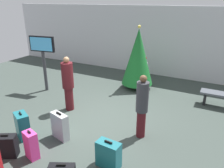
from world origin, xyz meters
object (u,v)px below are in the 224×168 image
traveller_1 (142,105)px  traveller_0 (68,83)px  suitcase_0 (31,145)px  suitcase_1 (7,146)px  suitcase_2 (108,155)px  suitcase_6 (22,126)px  flight_info_kiosk (43,52)px  suitcase_7 (60,126)px  holiday_tree (138,57)px  waiting_bench (222,97)px

traveller_1 → traveller_0: bearing=172.1°
traveller_1 → suitcase_0: traveller_1 is taller
suitcase_0 → suitcase_1: (-0.54, -0.23, -0.06)m
suitcase_2 → suitcase_6: 2.47m
flight_info_kiosk → suitcase_1: flight_info_kiosk is taller
traveller_0 → traveller_1: bearing=-7.9°
suitcase_7 → suitcase_1: bearing=-118.7°
traveller_0 → suitcase_7: 1.70m
holiday_tree → suitcase_2: size_ratio=3.92×
suitcase_2 → suitcase_1: bearing=-160.5°
holiday_tree → suitcase_6: holiday_tree is taller
waiting_bench → traveller_0: (-4.38, -2.47, 0.57)m
holiday_tree → waiting_bench: bearing=-4.9°
suitcase_0 → suitcase_6: bearing=149.5°
traveller_1 → suitcase_6: bearing=-151.5°
traveller_0 → suitcase_6: bearing=-92.9°
flight_info_kiosk → traveller_1: 4.62m
traveller_0 → suitcase_6: traveller_0 is taller
holiday_tree → traveller_1: holiday_tree is taller
traveller_0 → suitcase_1: traveller_0 is taller
waiting_bench → suitcase_6: suitcase_6 is taller
suitcase_2 → suitcase_7: suitcase_7 is taller
flight_info_kiosk → suitcase_0: flight_info_kiosk is taller
suitcase_2 → waiting_bench: bearing=64.6°
traveller_1 → suitcase_6: 3.10m
traveller_0 → suitcase_7: bearing=-60.6°
flight_info_kiosk → traveller_1: flight_info_kiosk is taller
waiting_bench → suitcase_6: 6.20m
suitcase_0 → suitcase_2: 1.76m
waiting_bench → flight_info_kiosk: bearing=-165.7°
flight_info_kiosk → traveller_0: size_ratio=1.20×
traveller_1 → suitcase_2: bearing=-98.7°
traveller_1 → suitcase_0: bearing=-134.2°
holiday_tree → suitcase_6: bearing=-106.5°
waiting_bench → suitcase_1: bearing=-130.1°
traveller_0 → traveller_1: (2.59, -0.36, -0.03)m
suitcase_6 → suitcase_2: bearing=1.9°
waiting_bench → suitcase_2: suitcase_2 is taller
suitcase_0 → suitcase_2: (1.67, 0.55, -0.03)m
holiday_tree → suitcase_1: holiday_tree is taller
traveller_0 → suitcase_1: (0.17, -2.52, -0.66)m
flight_info_kiosk → suitcase_7: bearing=-41.3°
flight_info_kiosk → waiting_bench: (6.20, 1.58, -1.16)m
suitcase_2 → traveller_0: bearing=143.9°
holiday_tree → suitcase_0: (-0.55, -5.03, -0.96)m
holiday_tree → suitcase_0: size_ratio=3.57×
flight_info_kiosk → suitcase_2: 5.10m
traveller_1 → suitcase_0: 2.75m
traveller_0 → suitcase_0: 2.47m
flight_info_kiosk → suitcase_0: 4.23m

